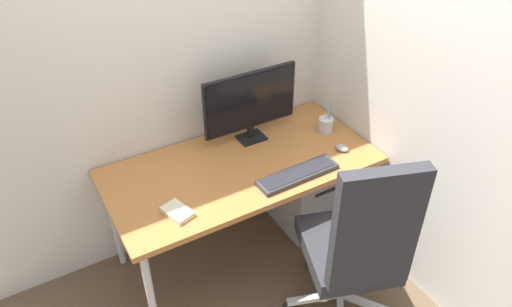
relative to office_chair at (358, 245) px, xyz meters
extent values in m
plane|color=brown|center=(-0.26, 0.72, -0.58)|extent=(8.00, 8.00, 0.00)
cube|color=silver|center=(-0.26, 1.13, 0.82)|extent=(3.10, 0.04, 2.80)
cube|color=silver|center=(0.53, 0.50, 0.82)|extent=(0.04, 2.32, 2.80)
cube|color=#B27038|center=(-0.26, 0.72, 0.11)|extent=(1.52, 0.74, 0.03)
cylinder|color=silver|center=(-0.96, 0.42, -0.24)|extent=(0.04, 0.04, 0.68)
cylinder|color=silver|center=(0.44, 0.42, -0.24)|extent=(0.04, 0.04, 0.68)
cylinder|color=silver|center=(-0.96, 1.03, -0.24)|extent=(0.04, 0.04, 0.68)
cylinder|color=silver|center=(0.44, 1.03, -0.24)|extent=(0.04, 0.04, 0.68)
sphere|color=black|center=(-0.26, 0.21, -0.56)|extent=(0.05, 0.05, 0.05)
cube|color=silver|center=(-0.11, 0.16, -0.52)|extent=(0.31, 0.14, 0.03)
cube|color=silver|center=(0.13, -0.02, -0.52)|extent=(0.21, 0.28, 0.03)
sphere|color=black|center=(0.34, 0.19, -0.56)|extent=(0.05, 0.05, 0.05)
cube|color=silver|center=(0.19, 0.15, -0.52)|extent=(0.31, 0.12, 0.03)
sphere|color=black|center=(0.04, 0.42, -0.56)|extent=(0.05, 0.05, 0.05)
cube|color=silver|center=(0.04, 0.26, -0.52)|extent=(0.04, 0.31, 0.03)
cylinder|color=silver|center=(0.04, 0.10, -0.35)|extent=(0.04, 0.04, 0.31)
cube|color=#2D2D33|center=(0.04, 0.10, -0.14)|extent=(0.59, 0.63, 0.09)
cube|color=#2D2D33|center=(-0.05, -0.13, 0.24)|extent=(0.40, 0.20, 0.67)
cube|color=#9EA0A5|center=(0.27, 0.79, -0.30)|extent=(0.41, 0.44, 0.57)
cube|color=#262628|center=(0.27, 0.57, -0.18)|extent=(0.20, 0.01, 0.02)
cube|color=black|center=(-0.08, 0.92, 0.13)|extent=(0.16, 0.13, 0.01)
cube|color=black|center=(-0.08, 0.93, 0.18)|extent=(0.04, 0.02, 0.08)
cube|color=black|center=(-0.08, 0.93, 0.39)|extent=(0.59, 0.02, 0.35)
cube|color=black|center=(-0.08, 0.92, 0.39)|extent=(0.57, 0.01, 0.33)
cube|color=#333338|center=(-0.05, 0.47, 0.14)|extent=(0.48, 0.14, 0.03)
cube|color=black|center=(-0.05, 0.47, 0.16)|extent=(0.44, 0.11, 0.00)
ellipsoid|color=#9EA0A5|center=(0.31, 0.55, 0.14)|extent=(0.08, 0.10, 0.03)
cylinder|color=silver|center=(0.35, 0.76, 0.17)|extent=(0.09, 0.09, 0.09)
cylinder|color=silver|center=(0.35, 0.76, 0.23)|extent=(0.03, 0.01, 0.10)
cylinder|color=silver|center=(0.36, 0.76, 0.23)|extent=(0.03, 0.01, 0.10)
torus|color=black|center=(0.35, 0.76, 0.18)|extent=(0.03, 0.04, 0.01)
cylinder|color=#337FD8|center=(0.37, 0.75, 0.23)|extent=(0.02, 0.02, 0.15)
cube|color=beige|center=(-0.73, 0.52, 0.14)|extent=(0.14, 0.18, 0.03)
camera|label=1|loc=(-1.29, -1.21, 1.78)|focal=34.25mm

